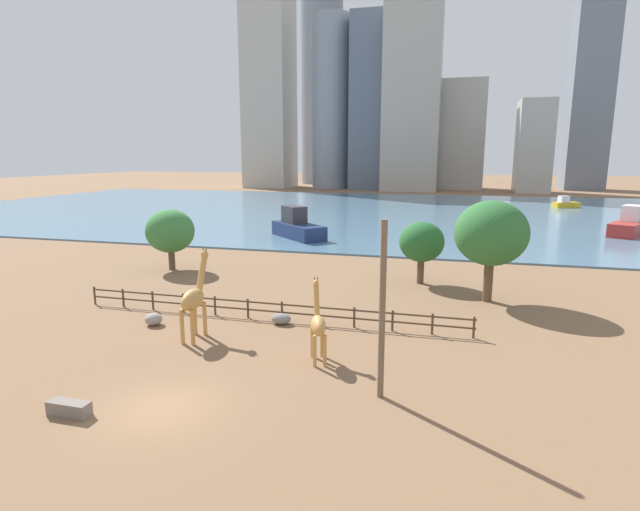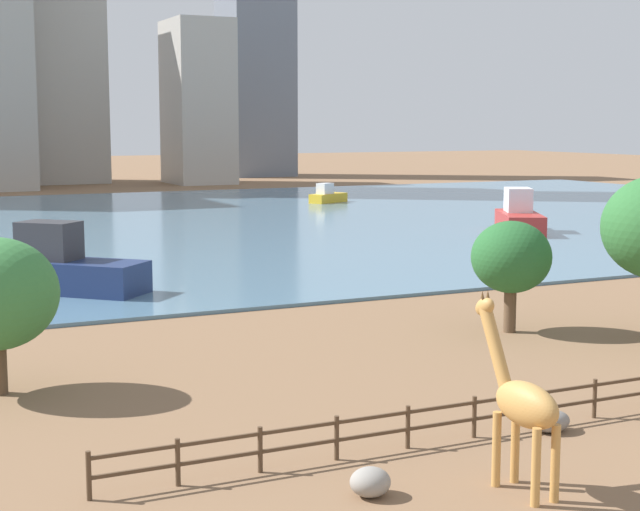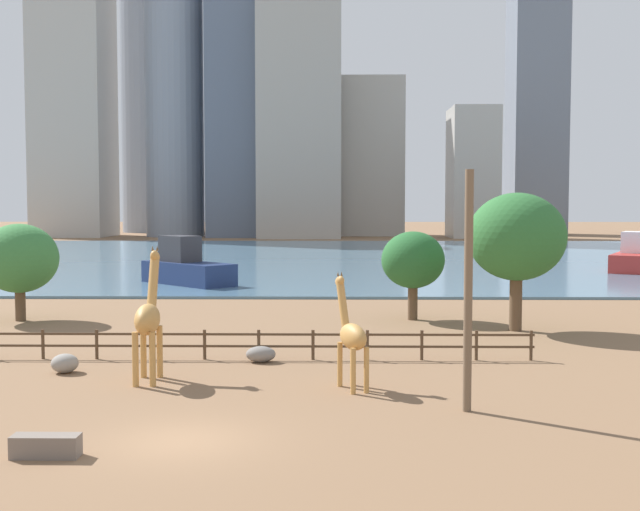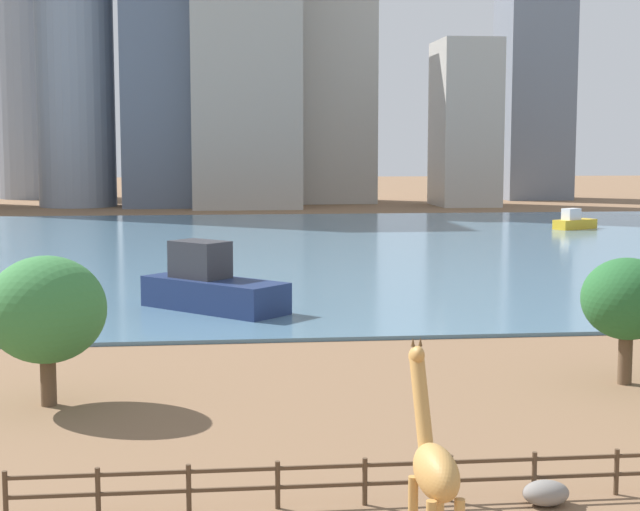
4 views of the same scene
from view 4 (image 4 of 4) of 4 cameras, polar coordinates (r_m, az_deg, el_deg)
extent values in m
plane|color=brown|center=(94.03, -1.68, 0.57)|extent=(400.00, 400.00, 0.00)
cube|color=slate|center=(91.05, -1.53, 0.44)|extent=(180.00, 86.00, 0.20)
ellipsoid|color=#C18C47|center=(22.59, 6.77, -12.41)|extent=(1.00, 2.29, 1.18)
cylinder|color=#C18C47|center=(23.46, 5.91, -8.50)|extent=(0.42, 1.32, 2.18)
ellipsoid|color=#C18C47|center=(23.68, 5.64, -5.84)|extent=(0.40, 0.88, 0.74)
cone|color=brown|center=(23.59, 5.43, -5.03)|extent=(0.11, 0.11, 0.21)
cone|color=brown|center=(23.63, 5.86, -5.01)|extent=(0.11, 0.11, 0.21)
ellipsoid|color=gray|center=(27.82, 13.01, -13.32)|extent=(1.27, 0.91, 0.68)
cylinder|color=#4C3826|center=(27.33, -17.84, -13.15)|extent=(0.14, 0.14, 1.30)
cylinder|color=#4C3826|center=(26.97, -12.80, -13.26)|extent=(0.14, 0.14, 1.30)
cylinder|color=#4C3826|center=(26.80, -7.65, -13.28)|extent=(0.14, 0.14, 1.30)
cylinder|color=#4C3826|center=(26.85, -2.48, -13.19)|extent=(0.14, 0.14, 1.30)
cylinder|color=#4C3826|center=(27.10, 2.63, -13.01)|extent=(0.14, 0.14, 1.30)
cylinder|color=#4C3826|center=(27.54, 7.59, -12.73)|extent=(0.14, 0.14, 1.30)
cylinder|color=#4C3826|center=(28.18, 12.36, -12.37)|extent=(0.14, 0.14, 1.30)
cylinder|color=#4C3826|center=(29.00, 16.87, -11.96)|extent=(0.14, 0.14, 1.30)
cube|color=#4C3826|center=(27.71, 10.12, -11.66)|extent=(26.10, 0.08, 0.10)
cube|color=#4C3826|center=(27.87, 10.09, -12.68)|extent=(26.10, 0.08, 0.10)
cylinder|color=brown|center=(38.10, -15.52, -7.05)|extent=(0.59, 0.59, 1.85)
ellipsoid|color=#387A3D|center=(37.57, -15.65, -3.04)|extent=(4.43, 4.43, 3.99)
cylinder|color=brown|center=(41.78, 17.33, -5.79)|extent=(0.57, 0.57, 2.03)
ellipsoid|color=#26602D|center=(41.34, 17.45, -2.41)|extent=(3.68, 3.68, 3.31)
cube|color=gold|center=(114.12, 14.61, 1.78)|extent=(5.59, 4.19, 1.06)
cube|color=silver|center=(113.53, 14.41, 2.35)|extent=(2.29, 2.03, 1.28)
cube|color=navy|center=(56.64, -6.16, -2.28)|extent=(8.64, 8.53, 1.79)
cube|color=#333338|center=(57.16, -6.99, -0.22)|extent=(3.80, 3.78, 2.14)
cube|color=#B7B2A8|center=(157.44, 8.44, 7.60)|extent=(9.18, 12.13, 25.85)
cylinder|color=gray|center=(159.31, -14.12, 12.41)|extent=(11.95, 11.95, 53.32)
cube|color=#ADA89E|center=(165.06, 0.05, 8.90)|extent=(17.13, 13.40, 33.25)
cube|color=slate|center=(179.89, 12.39, 12.17)|extent=(11.54, 11.90, 55.93)
cube|color=slate|center=(157.17, -8.94, 12.43)|extent=(13.35, 14.35, 52.34)
camera|label=1|loc=(19.43, 94.76, 1.65)|focal=28.00mm
camera|label=2|loc=(10.42, -90.60, -0.77)|focal=55.00mm
camera|label=3|loc=(15.31, 119.84, -14.36)|focal=45.00mm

